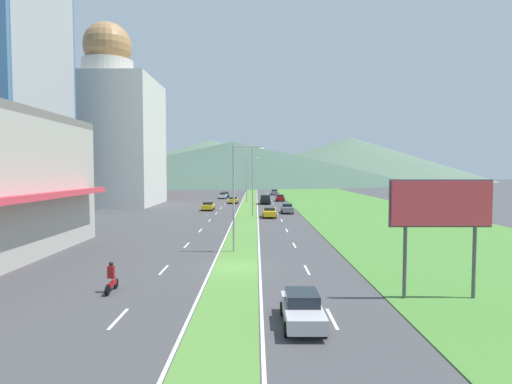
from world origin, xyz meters
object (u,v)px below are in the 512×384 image
object	(u,v)px
car_2	(223,196)
car_1	(280,198)
street_lamp_near	(237,191)
car_0	(208,206)
car_8	(274,192)
street_lamp_far	(248,176)
car_4	(302,308)
car_7	(269,212)
billboard_roadside	(441,209)
pickup_truck_0	(265,199)
car_5	(225,194)
street_lamp_mid	(250,177)
car_3	(287,208)
car_6	(233,200)
motorcycle_rider	(112,279)

from	to	relation	value
car_2	car_1	bearing A→B (deg)	-121.49
street_lamp_near	car_0	xyz separation A→B (m)	(-6.88, 37.71, -4.54)
car_8	street_lamp_far	bearing A→B (deg)	-14.05
car_4	car_7	bearing A→B (deg)	-179.87
billboard_roadside	car_8	xyz separation A→B (m)	(-4.77, 96.91, -4.18)
car_0	pickup_truck_0	distance (m)	17.19
car_2	car_0	bearing A→B (deg)	179.60
street_lamp_far	car_5	world-z (taller)	street_lamp_far
street_lamp_mid	car_4	bearing A→B (deg)	-86.15
car_4	car_1	bearing A→B (deg)	177.42
street_lamp_near	car_5	xyz separation A→B (m)	(-6.49, 73.30, -4.54)
street_lamp_far	car_3	size ratio (longest dim) A/B	2.22
street_lamp_mid	car_3	world-z (taller)	street_lamp_mid
car_6	car_8	size ratio (longest dim) A/B	0.90
car_1	pickup_truck_0	world-z (taller)	pickup_truck_0
car_7	car_8	world-z (taller)	car_8
car_0	car_8	size ratio (longest dim) A/B	0.87
street_lamp_mid	pickup_truck_0	size ratio (longest dim) A/B	1.95
car_7	motorcycle_rider	world-z (taller)	motorcycle_rider
car_0	car_6	distance (m)	16.04
street_lamp_far	motorcycle_rider	xyz separation A→B (m)	(-6.62, -67.32, -5.04)
car_6	street_lamp_far	bearing A→B (deg)	-54.41
car_0	motorcycle_rider	xyz separation A→B (m)	(0.11, -49.45, -0.02)
street_lamp_far	car_6	size ratio (longest dim) A/B	2.35
car_3	car_5	size ratio (longest dim) A/B	1.02
car_4	pickup_truck_0	xyz separation A→B (m)	(-0.15, 68.18, 0.23)
car_7	car_8	xyz separation A→B (m)	(3.27, 57.18, 0.03)
street_lamp_mid	car_5	bearing A→B (deg)	99.04
car_6	car_7	world-z (taller)	car_7
car_0	pickup_truck_0	bearing A→B (deg)	-37.52
car_5	car_3	bearing A→B (deg)	-161.90
car_1	motorcycle_rider	distance (m)	72.83
car_6	car_1	bearing A→B (deg)	-58.55
car_4	car_6	bearing A→B (deg)	-174.28
street_lamp_far	motorcycle_rider	world-z (taller)	street_lamp_far
street_lamp_far	motorcycle_rider	distance (m)	67.84
street_lamp_near	street_lamp_mid	xyz separation A→B (m)	(0.75, 27.80, 0.72)
car_2	car_8	xyz separation A→B (m)	(13.59, 15.60, 0.03)
billboard_roadside	car_2	bearing A→B (deg)	102.72
street_lamp_near	car_3	xyz separation A→B (m)	(6.77, 32.72, -4.50)
car_2	car_4	distance (m)	85.70
car_2	motorcycle_rider	world-z (taller)	motorcycle_rider
car_7	pickup_truck_0	bearing A→B (deg)	-179.87
car_4	car_5	distance (m)	90.71
car_1	pickup_truck_0	bearing A→B (deg)	-23.19
car_3	pickup_truck_0	bearing A→B (deg)	-170.31
car_1	car_5	world-z (taller)	same
street_lamp_mid	billboard_roadside	world-z (taller)	street_lamp_mid
street_lamp_far	pickup_truck_0	size ratio (longest dim) A/B	1.88
car_2	car_8	bearing A→B (deg)	-41.05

